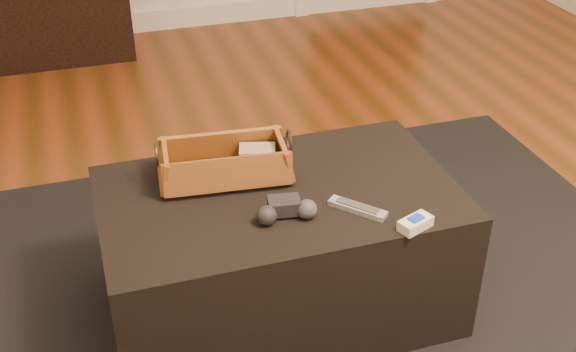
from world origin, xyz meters
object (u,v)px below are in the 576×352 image
object	(u,v)px
wicker_basket	(225,164)
silver_remote	(358,208)
ottoman	(279,251)
game_controller	(286,210)
tv_remote	(219,174)
cream_gadget	(415,223)

from	to	relation	value
wicker_basket	silver_remote	bearing A→B (deg)	-42.52
ottoman	wicker_basket	bearing A→B (deg)	136.20
wicker_basket	silver_remote	xyz separation A→B (m)	(0.30, -0.27, -0.04)
wicker_basket	game_controller	world-z (taller)	wicker_basket
tv_remote	wicker_basket	xyz separation A→B (m)	(0.02, 0.01, 0.02)
ottoman	tv_remote	xyz separation A→B (m)	(-0.15, 0.11, 0.23)
tv_remote	game_controller	xyz separation A→B (m)	(0.13, -0.23, 0.00)
ottoman	game_controller	distance (m)	0.27
ottoman	tv_remote	size ratio (longest dim) A/B	5.03
tv_remote	wicker_basket	world-z (taller)	wicker_basket
game_controller	ottoman	bearing A→B (deg)	81.09
tv_remote	ottoman	bearing A→B (deg)	-36.78
silver_remote	tv_remote	bearing A→B (deg)	140.64
tv_remote	cream_gadget	bearing A→B (deg)	-41.61
tv_remote	silver_remote	xyz separation A→B (m)	(0.32, -0.26, -0.02)
game_controller	cream_gadget	xyz separation A→B (m)	(0.31, -0.14, -0.01)
tv_remote	silver_remote	world-z (taller)	tv_remote
silver_remote	cream_gadget	xyz separation A→B (m)	(0.11, -0.12, 0.01)
ottoman	silver_remote	bearing A→B (deg)	-41.55
ottoman	wicker_basket	distance (m)	0.31
ottoman	tv_remote	distance (m)	0.30
tv_remote	wicker_basket	size ratio (longest dim) A/B	0.50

